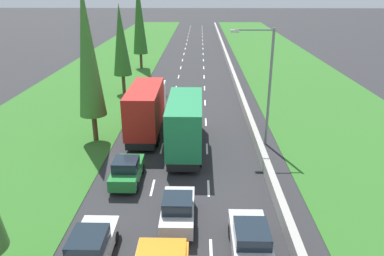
{
  "coord_description": "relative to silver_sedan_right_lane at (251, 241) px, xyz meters",
  "views": [
    {
      "loc": [
        1.15,
        0.6,
        11.89
      ],
      "look_at": [
        0.51,
        31.25,
        0.08
      ],
      "focal_mm": 34.99,
      "sensor_mm": 36.0,
      "label": 1
    }
  ],
  "objects": [
    {
      "name": "ground_plane",
      "position": [
        -3.56,
        45.16,
        -0.81
      ],
      "size": [
        300.0,
        300.0,
        0.0
      ],
      "primitive_type": "plane",
      "color": "#28282B",
      "rests_on": "ground"
    },
    {
      "name": "grass_verge_left",
      "position": [
        -16.21,
        45.16,
        -0.79
      ],
      "size": [
        14.0,
        140.0,
        0.04
      ],
      "primitive_type": "cube",
      "color": "#2D6623",
      "rests_on": "ground"
    },
    {
      "name": "grass_verge_right",
      "position": [
        10.79,
        45.16,
        -0.79
      ],
      "size": [
        14.0,
        140.0,
        0.04
      ],
      "primitive_type": "cube",
      "color": "#2D6623",
      "rests_on": "ground"
    },
    {
      "name": "median_barrier",
      "position": [
        2.14,
        45.16,
        -0.39
      ],
      "size": [
        0.44,
        120.0,
        0.85
      ],
      "primitive_type": "cube",
      "color": "#9E9B93",
      "rests_on": "ground"
    },
    {
      "name": "lane_markings",
      "position": [
        -3.56,
        45.16,
        -0.81
      ],
      "size": [
        3.64,
        116.0,
        0.01
      ],
      "color": "white",
      "rests_on": "ground"
    },
    {
      "name": "silver_sedan_right_lane",
      "position": [
        0.0,
        0.0,
        0.0
      ],
      "size": [
        1.82,
        4.5,
        1.64
      ],
      "color": "silver",
      "rests_on": "ground"
    },
    {
      "name": "silver_sedan_left_lane",
      "position": [
        -7.28,
        -0.7,
        0.0
      ],
      "size": [
        1.82,
        4.5,
        1.64
      ],
      "color": "silver",
      "rests_on": "ground"
    },
    {
      "name": "silver_hatchback_centre_lane",
      "position": [
        -3.5,
        2.46,
        0.02
      ],
      "size": [
        1.74,
        3.9,
        1.72
      ],
      "color": "silver",
      "rests_on": "ground"
    },
    {
      "name": "green_hatchback_left_lane",
      "position": [
        -6.99,
        6.81,
        0.02
      ],
      "size": [
        1.74,
        3.9,
        1.72
      ],
      "color": "#237A33",
      "rests_on": "ground"
    },
    {
      "name": "green_box_truck_centre_lane",
      "position": [
        -3.46,
        12.15,
        1.37
      ],
      "size": [
        2.46,
        9.4,
        4.18
      ],
      "color": "black",
      "rests_on": "ground"
    },
    {
      "name": "red_box_truck_left_lane",
      "position": [
        -6.83,
        15.51,
        1.37
      ],
      "size": [
        2.46,
        9.4,
        4.18
      ],
      "color": "black",
      "rests_on": "ground"
    },
    {
      "name": "maroon_sedan_left_lane",
      "position": [
        -7.19,
        25.05,
        0.0
      ],
      "size": [
        1.82,
        4.5,
        1.64
      ],
      "color": "maroon",
      "rests_on": "ground"
    },
    {
      "name": "poplar_tree_second",
      "position": [
        -10.83,
        13.69,
        6.37
      ],
      "size": [
        2.11,
        2.11,
        12.26
      ],
      "color": "#4C3823",
      "rests_on": "ground"
    },
    {
      "name": "poplar_tree_third",
      "position": [
        -11.2,
        27.72,
        5.25
      ],
      "size": [
        2.05,
        2.05,
        10.03
      ],
      "color": "#4C3823",
      "rests_on": "ground"
    },
    {
      "name": "poplar_tree_fourth",
      "position": [
        -11.28,
        41.89,
        6.68
      ],
      "size": [
        2.12,
        2.12,
        12.89
      ],
      "color": "#4C3823",
      "rests_on": "ground"
    },
    {
      "name": "street_light_mast",
      "position": [
        2.51,
        13.2,
        4.42
      ],
      "size": [
        3.2,
        0.28,
        9.0
      ],
      "color": "gray",
      "rests_on": "ground"
    }
  ]
}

